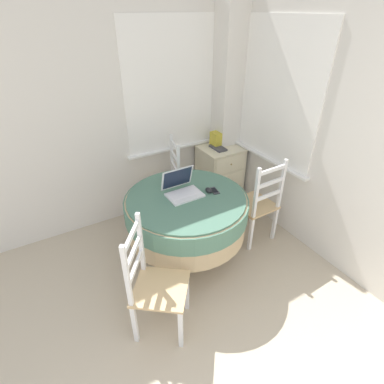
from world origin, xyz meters
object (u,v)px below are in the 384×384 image
(computer_mouse, at_px, (209,190))
(dining_chair_near_back_window, at_px, (165,183))
(book_on_cabinet, at_px, (218,148))
(corner_cabinet, at_px, (219,173))
(round_dining_table, at_px, (186,212))
(laptop, at_px, (182,189))
(storage_box, at_px, (219,139))
(cell_phone, at_px, (214,191))
(dining_chair_camera_near, at_px, (154,285))
(dining_chair_near_right_window, at_px, (257,204))

(computer_mouse, xyz_separation_m, dining_chair_near_back_window, (-0.07, 0.82, -0.32))
(book_on_cabinet, bearing_deg, corner_cabinet, 18.32)
(computer_mouse, bearing_deg, corner_cabinet, 48.92)
(round_dining_table, distance_m, laptop, 0.23)
(storage_box, bearing_deg, corner_cabinet, -95.93)
(cell_phone, height_order, book_on_cabinet, book_on_cabinet)
(dining_chair_camera_near, distance_m, corner_cabinet, 2.04)
(dining_chair_near_back_window, distance_m, storage_box, 0.88)
(storage_box, bearing_deg, round_dining_table, -138.22)
(laptop, height_order, cell_phone, laptop)
(laptop, relative_size, dining_chair_near_right_window, 0.33)
(dining_chair_near_back_window, distance_m, corner_cabinet, 0.79)
(round_dining_table, distance_m, storage_box, 1.30)
(computer_mouse, relative_size, dining_chair_camera_near, 0.09)
(book_on_cabinet, bearing_deg, dining_chair_near_right_window, -94.77)
(round_dining_table, height_order, dining_chair_near_back_window, dining_chair_near_back_window)
(dining_chair_near_right_window, distance_m, book_on_cabinet, 0.93)
(round_dining_table, xyz_separation_m, laptop, (-0.00, 0.07, 0.22))
(round_dining_table, xyz_separation_m, dining_chair_near_right_window, (0.81, -0.11, -0.12))
(dining_chair_near_back_window, xyz_separation_m, book_on_cabinet, (0.73, -0.03, 0.31))
(corner_cabinet, bearing_deg, storage_box, 84.07)
(computer_mouse, distance_m, dining_chair_near_back_window, 0.89)
(dining_chair_near_back_window, xyz_separation_m, corner_cabinet, (0.79, -0.01, -0.08))
(dining_chair_near_right_window, bearing_deg, dining_chair_near_back_window, 126.03)
(computer_mouse, xyz_separation_m, dining_chair_camera_near, (-0.82, -0.52, -0.32))
(dining_chair_camera_near, xyz_separation_m, book_on_cabinet, (1.47, 1.32, 0.31))
(computer_mouse, relative_size, dining_chair_near_back_window, 0.09)
(dining_chair_near_back_window, distance_m, dining_chair_camera_near, 1.54)
(computer_mouse, bearing_deg, dining_chair_near_back_window, 95.18)
(computer_mouse, distance_m, corner_cabinet, 1.16)
(dining_chair_near_back_window, height_order, book_on_cabinet, dining_chair_near_back_window)
(laptop, relative_size, corner_cabinet, 0.44)
(computer_mouse, bearing_deg, book_on_cabinet, 50.70)
(computer_mouse, bearing_deg, dining_chair_near_right_window, -7.50)
(dining_chair_camera_near, xyz_separation_m, corner_cabinet, (1.53, 1.34, -0.08))
(storage_box, height_order, book_on_cabinet, storage_box)
(dining_chair_near_right_window, distance_m, dining_chair_camera_near, 1.47)
(round_dining_table, relative_size, dining_chair_camera_near, 1.18)
(laptop, bearing_deg, dining_chair_near_back_window, 77.73)
(dining_chair_camera_near, relative_size, corner_cabinet, 1.32)
(cell_phone, xyz_separation_m, book_on_cabinet, (0.60, 0.81, 0.01))
(storage_box, bearing_deg, cell_phone, -126.63)
(dining_chair_camera_near, bearing_deg, computer_mouse, 32.41)
(round_dining_table, height_order, dining_chair_near_right_window, dining_chair_near_right_window)
(computer_mouse, relative_size, corner_cabinet, 0.12)
(laptop, height_order, dining_chair_near_back_window, dining_chair_near_back_window)
(book_on_cabinet, bearing_deg, round_dining_table, -139.06)
(round_dining_table, height_order, laptop, laptop)
(dining_chair_near_back_window, bearing_deg, round_dining_table, -100.88)
(laptop, distance_m, computer_mouse, 0.26)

